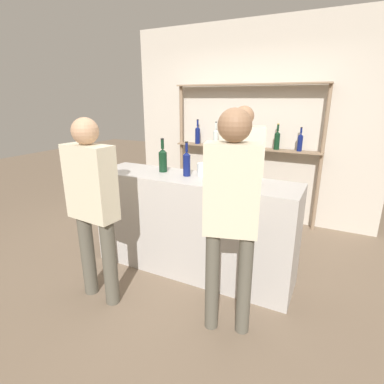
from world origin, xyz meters
name	(u,v)px	position (x,y,z in m)	size (l,w,h in m)	color
ground_plane	(192,269)	(0.00, 0.00, 0.00)	(16.00, 16.00, 0.00)	#7A6651
bar_counter	(192,225)	(0.00, 0.00, 0.52)	(2.09, 0.54, 1.03)	#B7B2AD
back_wall	(249,124)	(0.00, 1.87, 1.40)	(3.69, 0.12, 2.80)	beige
back_shelf	(244,133)	(-0.01, 1.69, 1.29)	(2.15, 0.18, 1.96)	#897056
counter_bottle_0	(187,163)	(-0.07, 0.02, 1.16)	(0.07, 0.07, 0.34)	#0F1956
counter_bottle_1	(163,159)	(-0.37, 0.06, 1.16)	(0.09, 0.09, 0.35)	black
counter_bottle_2	(256,171)	(0.62, 0.03, 1.15)	(0.08, 0.08, 0.32)	brown
wine_glass	(231,172)	(0.43, -0.08, 1.14)	(0.08, 0.08, 0.15)	silver
cork_jar	(204,169)	(0.08, 0.11, 1.09)	(0.13, 0.13, 0.12)	silver
customer_left	(92,200)	(-0.54, -0.80, 0.96)	(0.46, 0.23, 1.63)	#575347
server_behind_counter	(241,169)	(0.26, 0.77, 0.98)	(0.54, 0.34, 1.69)	#575347
customer_right	(231,208)	(0.64, -0.65, 1.03)	(0.42, 0.27, 1.72)	#575347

